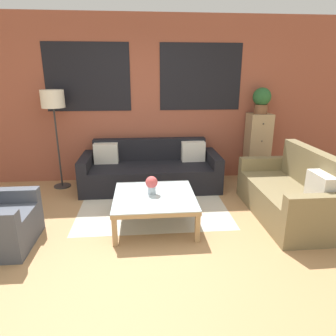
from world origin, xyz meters
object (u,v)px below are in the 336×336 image
at_px(floor_lamp, 53,104).
at_px(flower_vase, 152,184).
at_px(settee_vintage, 290,195).
at_px(drawer_cabinet, 257,147).
at_px(coffee_table, 154,199).
at_px(potted_plant, 262,99).
at_px(couch_dark, 151,171).

height_order(floor_lamp, flower_vase, floor_lamp).
height_order(settee_vintage, drawer_cabinet, drawer_cabinet).
bearing_deg(coffee_table, potted_plant, 39.39).
bearing_deg(settee_vintage, couch_dark, 145.03).
distance_m(couch_dark, settee_vintage, 2.23).
xyz_separation_m(couch_dark, potted_plant, (1.92, 0.24, 1.16)).
xyz_separation_m(coffee_table, flower_vase, (-0.03, 0.04, 0.19)).
relative_size(coffee_table, floor_lamp, 0.63).
relative_size(coffee_table, flower_vase, 4.30).
relative_size(drawer_cabinet, potted_plant, 2.71).
relative_size(floor_lamp, drawer_cabinet, 1.35).
bearing_deg(settee_vintage, flower_vase, -179.44).
xyz_separation_m(drawer_cabinet, potted_plant, (-0.00, 0.00, 0.84)).
relative_size(couch_dark, floor_lamp, 1.40).
distance_m(settee_vintage, floor_lamp, 3.80).
bearing_deg(floor_lamp, flower_vase, -43.82).
height_order(coffee_table, potted_plant, potted_plant).
height_order(drawer_cabinet, flower_vase, drawer_cabinet).
relative_size(coffee_table, drawer_cabinet, 0.85).
relative_size(coffee_table, potted_plant, 2.30).
height_order(coffee_table, flower_vase, flower_vase).
distance_m(floor_lamp, drawer_cabinet, 3.54).
bearing_deg(potted_plant, couch_dark, -172.96).
bearing_deg(flower_vase, floor_lamp, 136.18).
height_order(settee_vintage, coffee_table, settee_vintage).
bearing_deg(couch_dark, drawer_cabinet, 7.04).
relative_size(settee_vintage, flower_vase, 7.02).
height_order(coffee_table, floor_lamp, floor_lamp).
relative_size(couch_dark, potted_plant, 5.15).
height_order(couch_dark, coffee_table, couch_dark).
distance_m(couch_dark, coffee_table, 1.34).
xyz_separation_m(potted_plant, flower_vase, (-1.95, -1.53, -0.90)).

